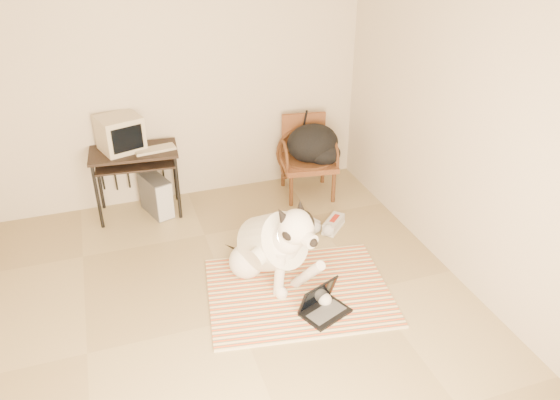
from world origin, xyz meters
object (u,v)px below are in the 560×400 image
crt_monitor (120,133)px  rattan_chair (307,157)px  laptop (322,305)px  pc_tower (156,195)px  dog (273,245)px  backpack (315,145)px  computer_desk (135,160)px

crt_monitor → rattan_chair: crt_monitor is taller
laptop → pc_tower: 2.33m
dog → crt_monitor: bearing=123.4°
dog → rattan_chair: (0.88, 1.45, 0.08)m
laptop → pc_tower: bearing=116.9°
laptop → backpack: 2.12m
rattan_chair → backpack: 0.18m
dog → pc_tower: (-0.81, 1.52, -0.15)m
computer_desk → crt_monitor: bearing=142.4°
pc_tower → backpack: backpack is taller
computer_desk → backpack: backpack is taller
crt_monitor → pc_tower: (0.26, -0.11, -0.70)m
dog → computer_desk: 1.85m
crt_monitor → dog: bearing=-56.6°
pc_tower → crt_monitor: bearing=156.6°
computer_desk → pc_tower: bearing=-13.1°
computer_desk → pc_tower: 0.45m
computer_desk → rattan_chair: bearing=-3.3°
laptop → rattan_chair: rattan_chair is taller
crt_monitor → pc_tower: crt_monitor is taller
computer_desk → laptop: bearing=-60.1°
laptop → backpack: (0.70, 1.94, 0.52)m
computer_desk → dog: bearing=-57.9°
laptop → backpack: backpack is taller
crt_monitor → pc_tower: 0.75m
pc_tower → rattan_chair: size_ratio=0.55×
dog → crt_monitor: 2.03m
laptop → backpack: bearing=70.2°
computer_desk → backpack: bearing=-5.2°
dog → laptop: dog is taller
laptop → computer_desk: size_ratio=0.49×
computer_desk → pc_tower: computer_desk is taller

